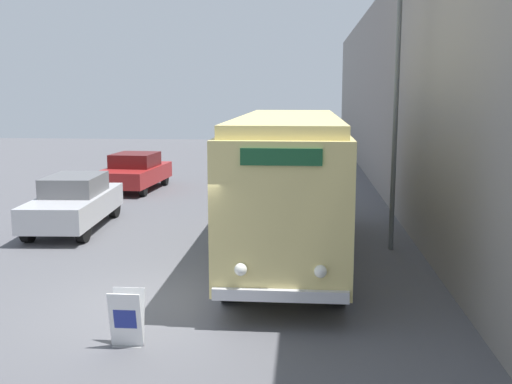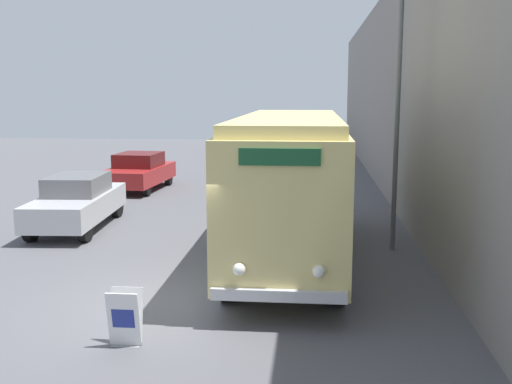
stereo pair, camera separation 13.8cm
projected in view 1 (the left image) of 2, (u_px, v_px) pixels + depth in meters
The scene contains 7 objects.
ground_plane at pixel (163, 306), 11.34m from camera, with size 80.00×80.00×0.00m, color #56565B.
building_wall_right at pixel (399, 92), 20.04m from camera, with size 0.30×60.00×7.98m.
vintage_bus at pixel (289, 179), 14.34m from camera, with size 2.43×9.22×3.46m.
sign_board at pixel (127, 319), 9.50m from camera, with size 0.52×0.35×0.92m.
streetlamp at pixel (397, 74), 14.73m from camera, with size 0.36×0.36×6.92m.
parked_car_near at pixel (74, 202), 17.66m from camera, with size 2.04×4.78×1.58m.
parked_car_mid at pixel (135, 172), 24.66m from camera, with size 2.20×4.36×1.52m.
Camera 1 is at (2.66, -10.64, 4.01)m, focal length 42.00 mm.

